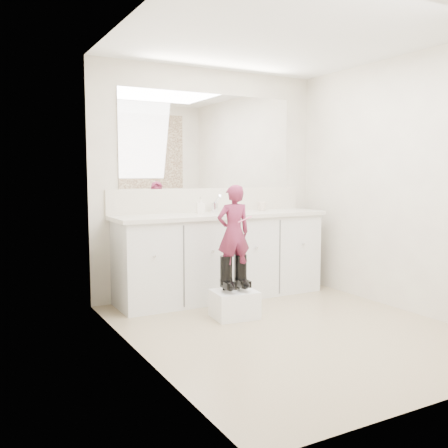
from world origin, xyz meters
TOP-DOWN VIEW (x-y plane):
  - floor at (0.00, 0.00)m, footprint 3.00×3.00m
  - ceiling at (0.00, 0.00)m, footprint 3.00×3.00m
  - wall_back at (0.00, 1.50)m, footprint 2.60×0.00m
  - wall_left at (-1.30, 0.00)m, footprint 0.00×3.00m
  - wall_right at (1.30, 0.00)m, footprint 0.00×3.00m
  - vanity_cabinet at (0.00, 1.23)m, footprint 2.20×0.55m
  - countertop at (0.00, 1.21)m, footprint 2.28×0.58m
  - backsplash at (0.00, 1.49)m, footprint 2.28×0.03m
  - mirror at (0.00, 1.49)m, footprint 2.00×0.02m
  - faucet at (0.00, 1.38)m, footprint 0.08×0.08m
  - cup at (0.55, 1.30)m, footprint 0.11×0.11m
  - soap_bottle at (-0.24, 1.22)m, footprint 0.09×0.10m
  - step_stool at (-0.25, 0.52)m, footprint 0.42×0.36m
  - boot_left at (-0.32, 0.54)m, footprint 0.14×0.23m
  - boot_right at (-0.17, 0.54)m, footprint 0.14×0.23m
  - toddler at (-0.25, 0.54)m, footprint 0.33×0.24m
  - toothbrush at (-0.18, 0.46)m, footprint 0.14×0.03m

SIDE VIEW (x-z plane):
  - floor at x=0.00m, z-range 0.00..0.00m
  - step_stool at x=-0.25m, z-range 0.00..0.25m
  - boot_left at x=-0.32m, z-range 0.25..0.57m
  - boot_right at x=-0.17m, z-range 0.25..0.57m
  - vanity_cabinet at x=0.00m, z-range 0.00..0.85m
  - toddler at x=-0.25m, z-range 0.35..1.20m
  - countertop at x=0.00m, z-range 0.85..0.89m
  - toothbrush at x=-0.18m, z-range 0.87..0.93m
  - faucet at x=0.00m, z-range 0.89..0.99m
  - cup at x=0.55m, z-range 0.89..0.99m
  - soap_bottle at x=-0.24m, z-range 0.89..1.06m
  - backsplash at x=0.00m, z-range 0.89..1.14m
  - wall_back at x=0.00m, z-range -0.10..2.50m
  - wall_left at x=-1.30m, z-range -0.30..2.70m
  - wall_right at x=1.30m, z-range -0.30..2.70m
  - mirror at x=0.00m, z-range 1.14..2.14m
  - ceiling at x=0.00m, z-range 2.40..2.40m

